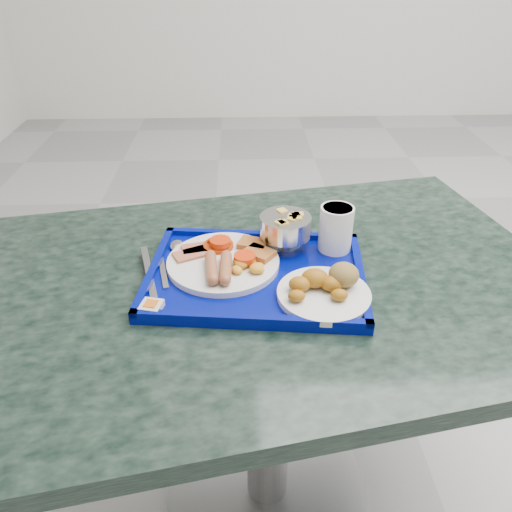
{
  "coord_description": "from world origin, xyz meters",
  "views": [
    {
      "loc": [
        -1.19,
        -1.3,
        1.27
      ],
      "look_at": [
        -1.16,
        -0.5,
        0.77
      ],
      "focal_mm": 35.0,
      "sensor_mm": 36.0,
      "label": 1
    }
  ],
  "objects_px": {
    "juice_cup": "(336,227)",
    "fruit_bowl": "(286,227)",
    "tray": "(256,276)",
    "table": "(270,346)",
    "main_plate": "(226,260)",
    "bread_plate": "(326,288)"
  },
  "relations": [
    {
      "from": "juice_cup",
      "to": "fruit_bowl",
      "type": "bearing_deg",
      "value": 173.86
    },
    {
      "from": "tray",
      "to": "juice_cup",
      "type": "relative_size",
      "value": 4.65
    },
    {
      "from": "table",
      "to": "tray",
      "type": "xyz_separation_m",
      "value": [
        -0.03,
        -0.01,
        0.19
      ]
    },
    {
      "from": "main_plate",
      "to": "fruit_bowl",
      "type": "height_order",
      "value": "fruit_bowl"
    },
    {
      "from": "table",
      "to": "tray",
      "type": "bearing_deg",
      "value": -161.57
    },
    {
      "from": "bread_plate",
      "to": "juice_cup",
      "type": "bearing_deg",
      "value": 74.97
    },
    {
      "from": "main_plate",
      "to": "fruit_bowl",
      "type": "distance_m",
      "value": 0.14
    },
    {
      "from": "main_plate",
      "to": "bread_plate",
      "type": "relative_size",
      "value": 1.32
    },
    {
      "from": "bread_plate",
      "to": "table",
      "type": "bearing_deg",
      "value": 137.55
    },
    {
      "from": "bread_plate",
      "to": "fruit_bowl",
      "type": "height_order",
      "value": "fruit_bowl"
    },
    {
      "from": "fruit_bowl",
      "to": "juice_cup",
      "type": "height_order",
      "value": "juice_cup"
    },
    {
      "from": "juice_cup",
      "to": "tray",
      "type": "bearing_deg",
      "value": -152.19
    },
    {
      "from": "fruit_bowl",
      "to": "main_plate",
      "type": "bearing_deg",
      "value": -151.05
    },
    {
      "from": "table",
      "to": "tray",
      "type": "relative_size",
      "value": 2.86
    },
    {
      "from": "juice_cup",
      "to": "bread_plate",
      "type": "bearing_deg",
      "value": -105.03
    },
    {
      "from": "bread_plate",
      "to": "fruit_bowl",
      "type": "bearing_deg",
      "value": 108.49
    },
    {
      "from": "main_plate",
      "to": "bread_plate",
      "type": "distance_m",
      "value": 0.21
    },
    {
      "from": "tray",
      "to": "juice_cup",
      "type": "height_order",
      "value": "juice_cup"
    },
    {
      "from": "table",
      "to": "fruit_bowl",
      "type": "bearing_deg",
      "value": 68.65
    },
    {
      "from": "fruit_bowl",
      "to": "juice_cup",
      "type": "distance_m",
      "value": 0.1
    },
    {
      "from": "main_plate",
      "to": "fruit_bowl",
      "type": "bearing_deg",
      "value": 28.95
    },
    {
      "from": "main_plate",
      "to": "juice_cup",
      "type": "relative_size",
      "value": 2.33
    }
  ]
}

